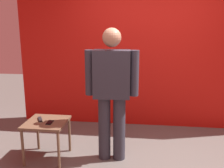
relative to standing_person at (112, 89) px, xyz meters
The scene contains 5 objects.
back_wall_red 1.51m from the standing_person, 69.68° to the left, with size 4.65×0.12×2.99m, color red.
standing_person is the anchor object (origin of this frame).
side_table 1.01m from the standing_person, behind, with size 0.53×0.53×0.53m.
cell_phone 0.92m from the standing_person, 168.96° to the right, with size 0.07×0.14×0.01m, color black.
tv_remote 1.06m from the standing_person, behind, with size 0.04×0.17×0.02m, color black.
Camera 1 is at (-0.09, -2.83, 1.78)m, focal length 40.97 mm.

